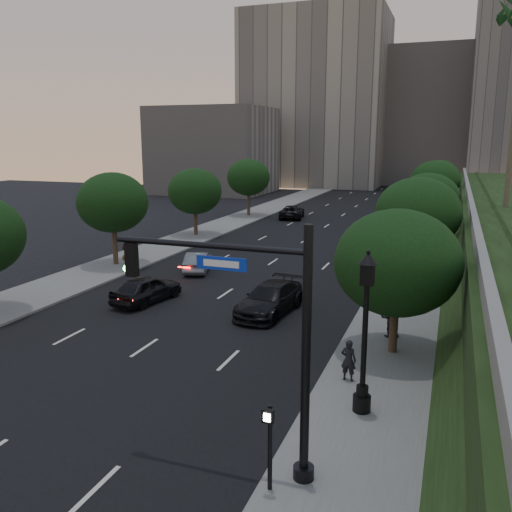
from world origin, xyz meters
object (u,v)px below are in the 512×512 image
at_px(sedan_near_right, 270,299).
at_px(pedestrian_a, 349,360).
at_px(sedan_far_right, 370,238).
at_px(sedan_near_left, 147,289).
at_px(pedestrian_b, 390,318).
at_px(sedan_far_left, 292,212).
at_px(sedan_mid_left, 198,262).
at_px(traffic_signal_mast, 265,349).
at_px(street_lamp, 365,340).
at_px(pedestrian_c, 401,299).

bearing_deg(sedan_near_right, pedestrian_a, -46.02).
bearing_deg(pedestrian_a, sedan_far_right, -76.84).
height_order(sedan_near_left, pedestrian_b, pedestrian_b).
bearing_deg(pedestrian_b, pedestrian_a, 65.69).
distance_m(sedan_near_right, sedan_far_right, 20.46).
distance_m(sedan_far_left, sedan_near_right, 34.79).
bearing_deg(pedestrian_b, sedan_far_right, -93.44).
bearing_deg(sedan_far_right, sedan_near_right, -107.21).
bearing_deg(sedan_mid_left, traffic_signal_mast, 103.78).
bearing_deg(pedestrian_a, sedan_near_left, -20.73).
bearing_deg(street_lamp, sedan_near_left, 147.24).
bearing_deg(sedan_near_right, sedan_far_left, 110.38).
bearing_deg(sedan_near_right, street_lamp, -49.47).
distance_m(sedan_mid_left, pedestrian_c, 15.09).
xyz_separation_m(sedan_near_right, sedan_far_right, (2.21, 20.34, -0.10)).
xyz_separation_m(sedan_mid_left, sedan_near_right, (7.60, -7.04, 0.10)).
distance_m(traffic_signal_mast, street_lamp, 4.74).
relative_size(traffic_signal_mast, pedestrian_b, 4.00).
bearing_deg(pedestrian_b, sedan_near_right, -29.25).
relative_size(sedan_mid_left, pedestrian_b, 2.39).
bearing_deg(traffic_signal_mast, pedestrian_a, 80.35).
distance_m(street_lamp, sedan_far_left, 45.37).
distance_m(sedan_far_left, sedan_far_right, 17.22).
bearing_deg(sedan_far_left, sedan_near_left, 82.70).
height_order(sedan_far_right, pedestrian_c, pedestrian_c).
xyz_separation_m(sedan_near_left, sedan_mid_left, (-0.46, 7.52, -0.09)).
xyz_separation_m(sedan_far_left, pedestrian_a, (14.07, -40.61, 0.19)).
relative_size(street_lamp, sedan_mid_left, 1.34).
relative_size(traffic_signal_mast, pedestrian_a, 4.40).
height_order(street_lamp, sedan_far_right, street_lamp).
distance_m(sedan_near_right, pedestrian_c, 6.74).
relative_size(pedestrian_a, pedestrian_b, 0.91).
bearing_deg(sedan_far_right, traffic_signal_mast, -97.41).
height_order(sedan_mid_left, pedestrian_c, pedestrian_c).
height_order(traffic_signal_mast, sedan_far_right, traffic_signal_mast).
height_order(sedan_near_left, sedan_far_left, sedan_near_left).
height_order(sedan_mid_left, pedestrian_b, pedestrian_b).
bearing_deg(pedestrian_a, pedestrian_b, -93.77).
xyz_separation_m(traffic_signal_mast, pedestrian_c, (2.19, 15.00, -2.68)).
height_order(traffic_signal_mast, pedestrian_c, traffic_signal_mast).
xyz_separation_m(sedan_near_left, sedan_far_right, (9.34, 20.82, -0.09)).
bearing_deg(pedestrian_a, sedan_near_right, -45.52).
height_order(sedan_mid_left, sedan_far_right, sedan_far_right).
distance_m(sedan_near_left, sedan_far_right, 22.82).
height_order(sedan_near_right, sedan_far_right, sedan_near_right).
xyz_separation_m(traffic_signal_mast, sedan_far_right, (-2.12, 33.64, -2.98)).
bearing_deg(sedan_near_right, sedan_far_right, 89.77).
xyz_separation_m(traffic_signal_mast, sedan_near_right, (-4.33, 13.30, -2.89)).
height_order(pedestrian_a, pedestrian_c, pedestrian_c).
relative_size(sedan_far_right, pedestrian_c, 2.40).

